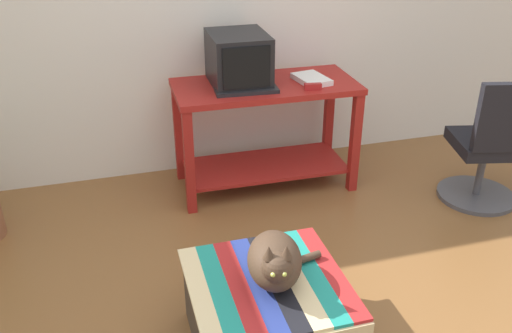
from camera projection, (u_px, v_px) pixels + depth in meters
desk at (265, 118)px, 3.80m from camera, size 1.22×0.58×0.75m
tv_monitor at (238, 60)px, 3.62m from camera, size 0.37×0.45×0.33m
keyboard at (247, 90)px, 3.54m from camera, size 0.41×0.18×0.02m
book at (311, 79)px, 3.71m from camera, size 0.22×0.29×0.04m
ottoman_with_blanket at (267, 315)px, 2.55m from camera, size 0.69×0.70×0.38m
cat at (275, 261)px, 2.40m from camera, size 0.41×0.39×0.28m
office_chair at (489, 150)px, 3.63m from camera, size 0.52×0.52×0.89m
stapler at (313, 87)px, 3.58m from camera, size 0.11×0.05×0.04m
pen at (316, 78)px, 3.78m from camera, size 0.11×0.10×0.01m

